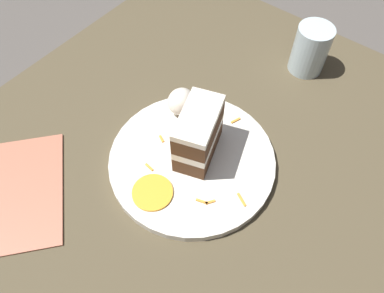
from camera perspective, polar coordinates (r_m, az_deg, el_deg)
name	(u,v)px	position (r m, az deg, el deg)	size (l,w,h in m)	color
ground_plane	(183,192)	(0.69, -1.38, -6.91)	(6.00, 6.00, 0.00)	#4C4742
dining_table	(183,188)	(0.67, -1.41, -6.35)	(1.08, 0.90, 0.03)	#4C422D
plate	(192,160)	(0.68, 0.00, -2.13)	(0.30, 0.30, 0.02)	silver
cake_slice	(198,134)	(0.63, 0.97, 1.91)	(0.12, 0.09, 0.10)	#4C2D19
cream_dollop	(181,101)	(0.71, -1.69, 6.87)	(0.06, 0.05, 0.05)	silver
orange_garnish	(152,192)	(0.64, -6.04, -6.96)	(0.07, 0.07, 0.00)	orange
carrot_shreds_scatter	(204,172)	(0.65, 1.81, -3.84)	(0.19, 0.21, 0.00)	orange
drinking_glass	(310,52)	(0.84, 17.48, 13.59)	(0.07, 0.07, 0.10)	silver
menu_card	(12,193)	(0.72, -25.70, -6.43)	(0.17, 0.22, 0.00)	#B2664C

